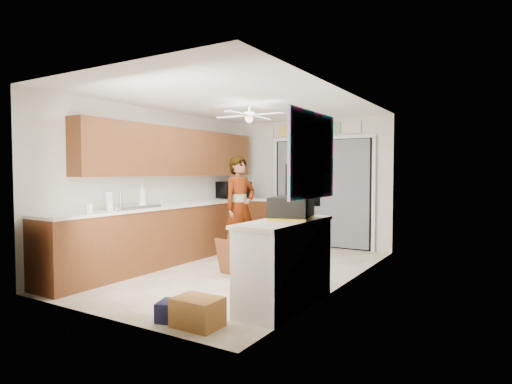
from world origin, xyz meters
The scene contains 41 objects.
floor centered at (0.00, 0.00, 0.00)m, with size 5.00×5.00×0.00m, color beige.
ceiling centered at (0.00, 0.00, 2.50)m, with size 5.00×5.00×0.00m, color white.
wall_back centered at (0.00, 2.50, 1.25)m, with size 3.20×3.20×0.00m, color silver.
wall_front centered at (0.00, -2.50, 1.25)m, with size 3.20×3.20×0.00m, color silver.
wall_left centered at (-1.60, 0.00, 1.25)m, with size 5.00×5.00×0.00m, color silver.
wall_right centered at (1.60, 0.00, 1.25)m, with size 5.00×5.00×0.00m, color silver.
left_base_cabinets centered at (-1.30, 0.00, 0.45)m, with size 0.60×4.80×0.90m, color brown.
left_countertop centered at (-1.29, 0.00, 0.92)m, with size 0.62×4.80×0.04m, color white.
upper_cabinets centered at (-1.44, 0.20, 1.80)m, with size 0.32×4.00×0.80m, color brown.
sink_basin centered at (-1.29, -1.00, 0.95)m, with size 0.50×0.76×0.06m, color silver.
faucet centered at (-1.48, -1.00, 1.05)m, with size 0.03×0.03×0.22m, color silver.
peninsula_base centered at (-0.50, 2.00, 0.45)m, with size 1.00×0.60×0.90m, color brown.
peninsula_top centered at (-0.50, 2.00, 0.92)m, with size 1.04×0.64×0.04m, color white.
back_opening_recess centered at (0.25, 2.47, 1.05)m, with size 2.00×0.06×2.10m, color black.
curtain_panel centered at (0.25, 2.43, 1.05)m, with size 1.90×0.03×2.05m, color gray.
door_trim_left centered at (-0.77, 2.44, 1.05)m, with size 0.06×0.04×2.10m, color white.
door_trim_right centered at (1.27, 2.44, 1.05)m, with size 0.06×0.04×2.10m, color white.
door_trim_head centered at (0.25, 2.44, 2.12)m, with size 2.10×0.04×0.06m, color white.
header_frame_0 centered at (-0.60, 2.47, 2.30)m, with size 0.22×0.02×0.22m, color #ECBD4E.
header_frame_1 centered at (-0.25, 2.47, 2.30)m, with size 0.22×0.02×0.22m, color #4FBDD3.
header_frame_3 centered at (0.50, 2.47, 2.30)m, with size 0.22×0.02×0.22m, color #75B96A.
header_frame_4 centered at (0.90, 2.47, 2.30)m, with size 0.22×0.02×0.22m, color silver.
route66_sign centered at (-0.95, 2.47, 2.30)m, with size 0.22×0.02×0.26m, color silver.
right_counter_base centered at (1.35, -1.20, 0.45)m, with size 0.50×1.40×0.90m, color white.
right_counter_top centered at (1.34, -1.20, 0.92)m, with size 0.54×1.44×0.04m, color white.
abstract_painting centered at (1.58, -1.00, 1.65)m, with size 0.03×1.15×0.95m, color #EA56CA.
ceiling_fan centered at (0.00, 0.20, 2.32)m, with size 1.14×1.14×0.24m, color white.
microwave centered at (-1.31, 1.69, 1.11)m, with size 0.60×0.41×0.33m, color black.
soap_bottle centered at (-1.36, -0.70, 1.11)m, with size 0.13×0.13×0.34m, color silver.
cup centered at (-1.17, -0.87, 0.98)m, with size 0.11×0.11×0.08m, color white.
jar_a centered at (-1.16, -1.79, 1.00)m, with size 0.09×0.09×0.13m, color silver.
jar_b centered at (-1.22, -1.42, 1.01)m, with size 0.09×0.09×0.13m, color silver.
paper_towel_roll centered at (-1.44, -1.25, 1.06)m, with size 0.11×0.11×0.24m, color white.
suitcase centered at (1.32, -0.99, 1.06)m, with size 0.43×0.57×0.24m, color black.
suitcase_rim centered at (1.32, -0.99, 0.95)m, with size 0.44×0.58×0.02m, color yellow.
suitcase_lid centered at (1.32, -0.70, 1.31)m, with size 0.42×0.03×0.50m, color black.
cardboard_box centered at (0.94, -2.20, 0.14)m, with size 0.44×0.33×0.28m, color #A77534.
navy_crate centered at (0.65, -2.20, 0.10)m, with size 0.31×0.26×0.19m, color #141634.
cabinet_door_panel centered at (-0.01, -0.41, 0.26)m, with size 0.35×0.03×0.52m, color brown.
man centered at (-0.51, 0.70, 0.87)m, with size 0.63×0.42×1.73m, color white.
dog centered at (-0.40, 0.82, 0.19)m, with size 0.21×0.49×0.38m, color black.
Camera 1 is at (3.49, -5.32, 1.47)m, focal length 30.00 mm.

